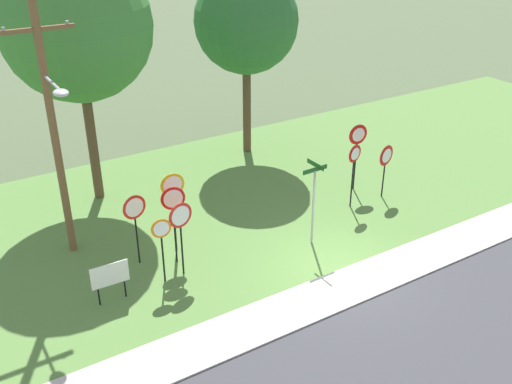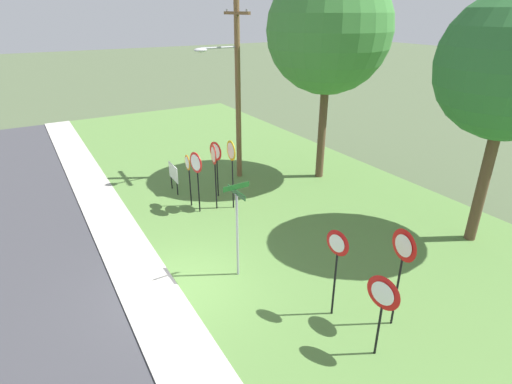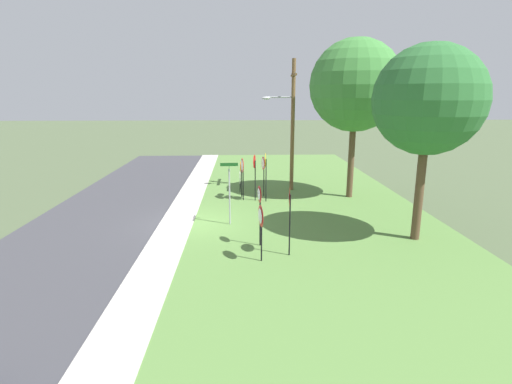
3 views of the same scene
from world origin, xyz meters
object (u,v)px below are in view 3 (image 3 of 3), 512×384
at_px(stop_sign_far_right, 242,170).
at_px(oak_tree_left, 355,86).
at_px(yield_sign_far_left, 289,204).
at_px(stop_sign_far_left, 255,167).
at_px(yield_sign_near_left, 261,220).
at_px(stop_sign_near_right, 241,172).
at_px(notice_board, 240,178).
at_px(stop_sign_far_center, 263,167).
at_px(utility_pole, 291,121).
at_px(stop_sign_near_left, 266,166).
at_px(street_name_post, 229,188).
at_px(oak_tree_right, 429,100).
at_px(yield_sign_near_right, 259,202).

bearing_deg(stop_sign_far_right, oak_tree_left, 85.29).
bearing_deg(yield_sign_far_left, stop_sign_far_left, -165.11).
bearing_deg(yield_sign_near_left, stop_sign_far_left, 168.81).
height_order(yield_sign_near_left, yield_sign_far_left, yield_sign_far_left).
bearing_deg(yield_sign_far_left, stop_sign_far_right, -160.49).
height_order(stop_sign_near_right, notice_board, stop_sign_near_right).
bearing_deg(oak_tree_left, yield_sign_far_left, -28.26).
distance_m(stop_sign_far_center, oak_tree_left, 7.01).
distance_m(stop_sign_far_right, utility_pole, 4.71).
xyz_separation_m(stop_sign_near_left, street_name_post, (4.06, -1.93, -0.30)).
xyz_separation_m(stop_sign_near_right, notice_board, (-1.66, -0.07, -0.71)).
height_order(stop_sign_far_left, yield_sign_far_left, yield_sign_far_left).
relative_size(stop_sign_near_left, street_name_post, 0.95).
height_order(street_name_post, notice_board, street_name_post).
bearing_deg(oak_tree_right, stop_sign_far_left, -134.85).
bearing_deg(oak_tree_right, yield_sign_far_left, -74.40).
height_order(yield_sign_near_right, notice_board, yield_sign_near_right).
distance_m(yield_sign_near_left, yield_sign_far_left, 1.29).
height_order(yield_sign_far_left, notice_board, yield_sign_far_left).
height_order(utility_pole, oak_tree_left, oak_tree_left).
xyz_separation_m(stop_sign_far_left, stop_sign_far_right, (-0.10, -0.70, -0.15)).
bearing_deg(stop_sign_near_right, yield_sign_far_left, 16.22).
bearing_deg(stop_sign_far_center, oak_tree_right, 28.44).
xyz_separation_m(yield_sign_near_left, yield_sign_far_left, (-0.50, 1.09, 0.47)).
bearing_deg(stop_sign_near_left, oak_tree_right, 47.72).
bearing_deg(street_name_post, yield_sign_far_left, 29.82).
distance_m(stop_sign_far_right, yield_sign_near_right, 7.23).
height_order(stop_sign_far_right, oak_tree_right, oak_tree_right).
bearing_deg(utility_pole, stop_sign_far_center, -48.48).
distance_m(stop_sign_far_left, yield_sign_near_right, 7.10).
xyz_separation_m(stop_sign_near_right, utility_pole, (-1.85, 3.11, 2.86)).
relative_size(stop_sign_near_right, stop_sign_far_left, 0.81).
bearing_deg(yield_sign_near_left, stop_sign_far_right, 173.37).
relative_size(yield_sign_near_left, oak_tree_left, 0.24).
height_order(street_name_post, oak_tree_left, oak_tree_left).
xyz_separation_m(street_name_post, oak_tree_left, (-4.97, 7.05, 4.72)).
height_order(stop_sign_far_center, yield_sign_near_right, yield_sign_near_right).
xyz_separation_m(stop_sign_far_center, notice_board, (-1.38, -1.41, -0.92)).
distance_m(yield_sign_near_right, street_name_post, 3.05).
relative_size(stop_sign_near_left, yield_sign_near_left, 1.31).
height_order(street_name_post, oak_tree_right, oak_tree_right).
relative_size(stop_sign_far_left, notice_board, 2.13).
distance_m(stop_sign_near_right, stop_sign_far_center, 1.38).
xyz_separation_m(stop_sign_near_left, oak_tree_left, (-0.91, 5.12, 4.42)).
xyz_separation_m(yield_sign_near_left, oak_tree_right, (-2.07, 6.70, 4.18)).
xyz_separation_m(yield_sign_far_left, oak_tree_left, (-8.79, 4.72, 4.43)).
bearing_deg(oak_tree_left, oak_tree_right, 6.99).
bearing_deg(stop_sign_near_left, utility_pole, 153.23).
relative_size(stop_sign_near_left, yield_sign_near_right, 1.12).
bearing_deg(notice_board, oak_tree_left, 76.31).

